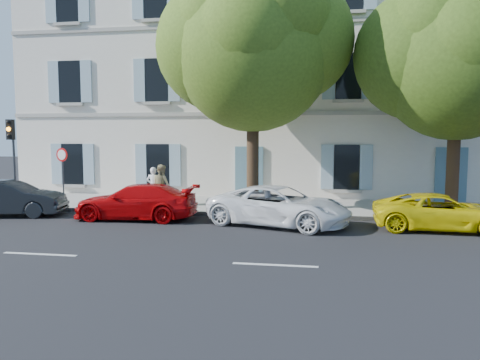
% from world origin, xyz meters
% --- Properties ---
extents(ground, '(90.00, 90.00, 0.00)m').
position_xyz_m(ground, '(0.00, 0.00, 0.00)').
color(ground, black).
extents(sidewalk, '(36.00, 4.50, 0.15)m').
position_xyz_m(sidewalk, '(0.00, 4.45, 0.07)').
color(sidewalk, '#A09E96').
rests_on(sidewalk, ground).
extents(kerb, '(36.00, 0.16, 0.16)m').
position_xyz_m(kerb, '(0.00, 2.28, 0.08)').
color(kerb, '#9E998E').
rests_on(kerb, ground).
extents(building, '(28.00, 7.00, 12.00)m').
position_xyz_m(building, '(0.00, 10.20, 6.00)').
color(building, silver).
rests_on(building, ground).
extents(car_dark_sedan, '(4.24, 2.23, 1.33)m').
position_xyz_m(car_dark_sedan, '(-10.45, 1.00, 0.66)').
color(car_dark_sedan, black).
rests_on(car_dark_sedan, ground).
extents(car_red_coupe, '(4.45, 1.90, 1.28)m').
position_xyz_m(car_red_coupe, '(-5.50, 1.13, 0.64)').
color(car_red_coupe, '#B80507').
rests_on(car_red_coupe, ground).
extents(car_white_coupe, '(5.24, 3.56, 1.33)m').
position_xyz_m(car_white_coupe, '(-0.32, 0.84, 0.67)').
color(car_white_coupe, white).
rests_on(car_white_coupe, ground).
extents(car_yellow_supercar, '(4.28, 2.10, 1.17)m').
position_xyz_m(car_yellow_supercar, '(4.85, 0.93, 0.58)').
color(car_yellow_supercar, '#DCC709').
rests_on(car_yellow_supercar, ground).
extents(tree_left, '(5.98, 5.98, 9.27)m').
position_xyz_m(tree_left, '(-1.55, 3.20, 6.11)').
color(tree_left, '#3A2819').
rests_on(tree_left, sidewalk).
extents(tree_right, '(5.47, 5.47, 8.43)m').
position_xyz_m(tree_right, '(5.69, 2.99, 5.55)').
color(tree_right, '#3A2819').
rests_on(tree_right, sidewalk).
extents(traffic_light, '(0.27, 0.40, 3.51)m').
position_xyz_m(traffic_light, '(-11.37, 2.59, 2.69)').
color(traffic_light, '#383A3D').
rests_on(traffic_light, sidewalk).
extents(road_sign, '(0.54, 0.15, 2.36)m').
position_xyz_m(road_sign, '(-9.18, 2.62, 1.85)').
color(road_sign, '#383A3D').
rests_on(road_sign, sidewalk).
extents(pedestrian_a, '(0.61, 0.44, 1.56)m').
position_xyz_m(pedestrian_a, '(-5.76, 3.67, 0.93)').
color(pedestrian_a, white).
rests_on(pedestrian_a, sidewalk).
extents(pedestrian_b, '(1.03, 1.03, 1.68)m').
position_xyz_m(pedestrian_b, '(-5.36, 3.57, 0.99)').
color(pedestrian_b, tan).
rests_on(pedestrian_b, sidewalk).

